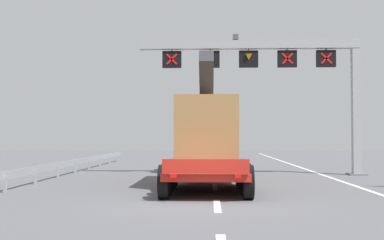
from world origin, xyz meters
name	(u,v)px	position (x,y,z in m)	size (l,w,h in m)	color
ground	(199,203)	(0.00, 0.00, 0.00)	(112.00, 112.00, 0.00)	#5B5B60
lane_markings	(213,172)	(0.53, 13.02, 0.01)	(0.20, 40.64, 0.01)	silver
edge_line_right	(319,174)	(6.20, 12.00, 0.01)	(0.20, 63.00, 0.01)	silver
overhead_lane_gantry	(276,65)	(3.81, 11.12, 5.77)	(11.82, 0.90, 7.40)	#9EA0A5
heavy_haul_truck_red	(207,137)	(0.20, 8.35, 1.99)	(3.02, 14.06, 5.30)	red
guardrail_left	(74,163)	(-7.05, 11.81, 0.56)	(0.13, 27.62, 0.76)	#999EA3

